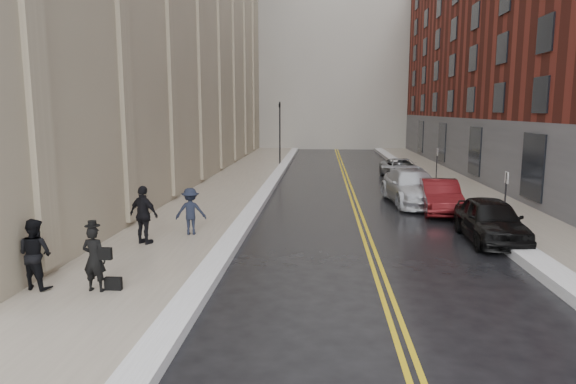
# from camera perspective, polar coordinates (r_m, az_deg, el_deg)

# --- Properties ---
(ground) EXTENTS (160.00, 160.00, 0.00)m
(ground) POSITION_cam_1_polar(r_m,az_deg,el_deg) (12.77, -0.32, -11.78)
(ground) COLOR black
(ground) RESTS_ON ground
(sidewalk_left) EXTENTS (4.00, 64.00, 0.15)m
(sidewalk_left) POSITION_cam_1_polar(r_m,az_deg,el_deg) (28.76, -6.98, 0.09)
(sidewalk_left) COLOR gray
(sidewalk_left) RESTS_ON ground
(sidewalk_right) EXTENTS (3.00, 64.00, 0.15)m
(sidewalk_right) POSITION_cam_1_polar(r_m,az_deg,el_deg) (29.40, 19.83, -0.19)
(sidewalk_right) COLOR gray
(sidewalk_right) RESTS_ON ground
(lane_stripe_a) EXTENTS (0.12, 64.00, 0.01)m
(lane_stripe_a) POSITION_cam_1_polar(r_m,az_deg,el_deg) (28.31, 6.84, -0.20)
(lane_stripe_a) COLOR gold
(lane_stripe_a) RESTS_ON ground
(lane_stripe_b) EXTENTS (0.12, 64.00, 0.01)m
(lane_stripe_b) POSITION_cam_1_polar(r_m,az_deg,el_deg) (28.32, 7.32, -0.20)
(lane_stripe_b) COLOR gold
(lane_stripe_b) RESTS_ON ground
(snow_ridge_left) EXTENTS (0.70, 60.80, 0.26)m
(snow_ridge_left) POSITION_cam_1_polar(r_m,az_deg,el_deg) (28.41, -2.42, 0.16)
(snow_ridge_left) COLOR white
(snow_ridge_left) RESTS_ON ground
(snow_ridge_right) EXTENTS (0.85, 60.80, 0.30)m
(snow_ridge_right) POSITION_cam_1_polar(r_m,az_deg,el_deg) (28.94, 16.32, -0.00)
(snow_ridge_right) COLOR white
(snow_ridge_right) RESTS_ON ground
(traffic_signal) EXTENTS (0.18, 0.15, 5.20)m
(traffic_signal) POSITION_cam_1_polar(r_m,az_deg,el_deg) (42.07, -0.92, 7.12)
(traffic_signal) COLOR black
(traffic_signal) RESTS_ON ground
(parking_sign_near) EXTENTS (0.06, 0.35, 2.23)m
(parking_sign_near) POSITION_cam_1_polar(r_m,az_deg,el_deg) (21.35, 23.01, -0.23)
(parking_sign_near) COLOR black
(parking_sign_near) RESTS_ON ground
(parking_sign_far) EXTENTS (0.06, 0.35, 2.23)m
(parking_sign_far) POSITION_cam_1_polar(r_m,az_deg,el_deg) (32.82, 16.20, 3.17)
(parking_sign_far) COLOR black
(parking_sign_far) RESTS_ON ground
(car_black) EXTENTS (1.90, 4.53, 1.53)m
(car_black) POSITION_cam_1_polar(r_m,az_deg,el_deg) (19.21, 21.61, -2.91)
(car_black) COLOR black
(car_black) RESTS_ON ground
(car_maroon) EXTENTS (1.88, 4.56, 1.47)m
(car_maroon) POSITION_cam_1_polar(r_m,az_deg,el_deg) (23.90, 16.49, -0.46)
(car_maroon) COLOR #4C0D10
(car_maroon) RESTS_ON ground
(car_silver_near) EXTENTS (2.82, 5.87, 1.65)m
(car_silver_near) POSITION_cam_1_polar(r_m,az_deg,el_deg) (25.75, 13.65, 0.53)
(car_silver_near) COLOR #B9BCC2
(car_silver_near) RESTS_ON ground
(car_silver_far) EXTENTS (2.58, 4.90, 1.31)m
(car_silver_far) POSITION_cam_1_polar(r_m,az_deg,el_deg) (35.23, 12.47, 2.56)
(car_silver_far) COLOR #999CA1
(car_silver_far) RESTS_ON ground
(pedestrian_main) EXTENTS (0.63, 0.45, 1.63)m
(pedestrian_main) POSITION_cam_1_polar(r_m,az_deg,el_deg) (13.45, -20.72, -6.95)
(pedestrian_main) COLOR black
(pedestrian_main) RESTS_ON sidewalk_left
(pedestrian_a) EXTENTS (1.01, 0.88, 1.77)m
(pedestrian_a) POSITION_cam_1_polar(r_m,az_deg,el_deg) (14.22, -26.29, -6.18)
(pedestrian_a) COLOR black
(pedestrian_a) RESTS_ON sidewalk_left
(pedestrian_b) EXTENTS (1.16, 0.78, 1.67)m
(pedestrian_b) POSITION_cam_1_polar(r_m,az_deg,el_deg) (18.58, -10.76, -2.12)
(pedestrian_b) COLOR black
(pedestrian_b) RESTS_ON sidewalk_left
(pedestrian_c) EXTENTS (1.24, 0.89, 1.95)m
(pedestrian_c) POSITION_cam_1_polar(r_m,az_deg,el_deg) (17.59, -15.72, -2.47)
(pedestrian_c) COLOR black
(pedestrian_c) RESTS_ON sidewalk_left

